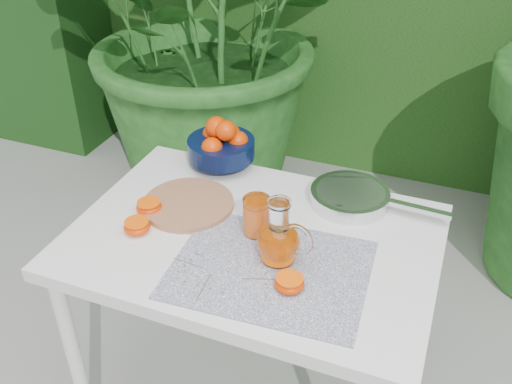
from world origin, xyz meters
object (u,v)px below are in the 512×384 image
at_px(white_table, 253,258).
at_px(juice_pitcher, 279,240).
at_px(fruit_bowl, 222,144).
at_px(cutting_board, 188,204).
at_px(saute_pan, 351,196).

bearing_deg(white_table, juice_pitcher, -36.67).
height_order(white_table, fruit_bowl, fruit_bowl).
xyz_separation_m(cutting_board, fruit_bowl, (-0.00, 0.26, 0.07)).
height_order(cutting_board, fruit_bowl, fruit_bowl).
distance_m(fruit_bowl, saute_pan, 0.45).
bearing_deg(fruit_bowl, cutting_board, -89.01).
xyz_separation_m(white_table, cutting_board, (-0.23, 0.06, 0.09)).
relative_size(fruit_bowl, juice_pitcher, 1.36).
relative_size(cutting_board, saute_pan, 0.65).
distance_m(juice_pitcher, saute_pan, 0.35).
bearing_deg(saute_pan, fruit_bowl, 171.98).
bearing_deg(fruit_bowl, white_table, -53.19).
bearing_deg(cutting_board, saute_pan, 23.53).
relative_size(cutting_board, fruit_bowl, 1.09).
xyz_separation_m(juice_pitcher, saute_pan, (0.11, 0.32, -0.04)).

